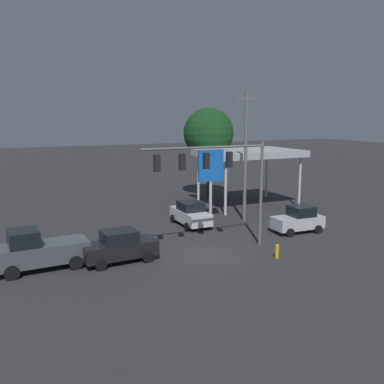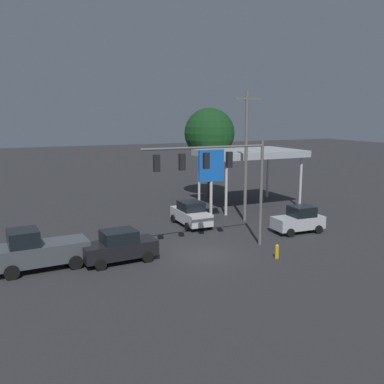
% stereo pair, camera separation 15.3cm
% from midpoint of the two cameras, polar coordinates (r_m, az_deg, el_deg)
% --- Properties ---
extents(ground_plane, '(200.00, 200.00, 0.00)m').
position_cam_midpoint_polar(ground_plane, '(27.13, 1.94, -8.39)').
color(ground_plane, '#2D2D30').
extents(traffic_signal_assembly, '(8.40, 0.43, 7.01)m').
position_cam_midpoint_polar(traffic_signal_assembly, '(26.77, 3.44, 3.08)').
color(traffic_signal_assembly, slate).
rests_on(traffic_signal_assembly, ground).
extents(utility_pole, '(2.40, 0.26, 10.53)m').
position_cam_midpoint_polar(utility_pole, '(34.90, 7.34, 5.05)').
color(utility_pole, slate).
rests_on(utility_pole, ground).
extents(gas_station_canopy, '(9.23, 6.69, 5.39)m').
position_cam_midpoint_polar(gas_station_canopy, '(41.25, 7.78, 5.08)').
color(gas_station_canopy, '#B2B7BC').
rests_on(gas_station_canopy, ground).
extents(price_sign, '(2.20, 0.27, 5.93)m').
position_cam_midpoint_polar(price_sign, '(34.46, 2.70, 2.99)').
color(price_sign, silver).
rests_on(price_sign, ground).
extents(hatchback_crossing, '(3.88, 2.11, 1.97)m').
position_cam_midpoint_polar(hatchback_crossing, '(32.97, 14.18, -3.62)').
color(hatchback_crossing, silver).
rests_on(hatchback_crossing, ground).
extents(sedan_far, '(4.51, 2.28, 1.93)m').
position_cam_midpoint_polar(sedan_far, '(26.02, -9.51, -7.15)').
color(sedan_far, black).
rests_on(sedan_far, ground).
extents(pickup_parked, '(5.30, 2.49, 2.40)m').
position_cam_midpoint_polar(pickup_parked, '(25.91, -19.68, -7.34)').
color(pickup_parked, '#474C51').
rests_on(pickup_parked, ground).
extents(sedan_waiting, '(2.08, 4.41, 1.93)m').
position_cam_midpoint_polar(sedan_waiting, '(33.89, -0.02, -2.91)').
color(sedan_waiting, silver).
rests_on(sedan_waiting, ground).
extents(street_tree, '(5.23, 5.23, 9.40)m').
position_cam_midpoint_polar(street_tree, '(44.86, 2.43, 7.81)').
color(street_tree, '#4C331E').
rests_on(street_tree, ground).
extents(fire_hydrant, '(0.24, 0.24, 0.88)m').
position_cam_midpoint_polar(fire_hydrant, '(26.93, 11.41, -7.76)').
color(fire_hydrant, gold).
rests_on(fire_hydrant, ground).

